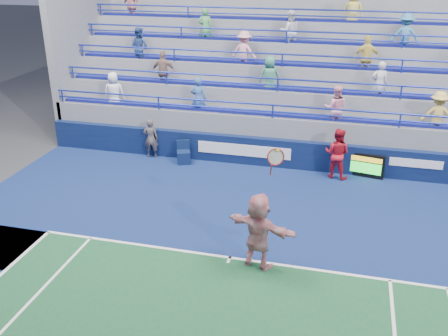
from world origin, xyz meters
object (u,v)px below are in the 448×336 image
(tennis_player, at_px, (259,231))
(line_judge, at_px, (151,138))
(serve_speed_board, at_px, (366,166))
(judge_chair, at_px, (184,156))
(ball_girl, at_px, (337,153))

(tennis_player, xyz_separation_m, line_judge, (-5.50, 6.37, -0.25))
(serve_speed_board, relative_size, tennis_player, 0.39)
(tennis_player, bearing_deg, judge_chair, 123.61)
(tennis_player, relative_size, line_judge, 2.09)
(serve_speed_board, bearing_deg, ball_girl, -164.31)
(serve_speed_board, bearing_deg, line_judge, -179.30)
(serve_speed_board, relative_size, judge_chair, 1.46)
(judge_chair, relative_size, ball_girl, 0.47)
(tennis_player, bearing_deg, ball_girl, 74.70)
(judge_chair, distance_m, tennis_player, 7.36)
(serve_speed_board, xyz_separation_m, line_judge, (-8.25, -0.10, 0.34))
(judge_chair, distance_m, ball_girl, 5.78)
(ball_girl, bearing_deg, line_judge, 11.84)
(tennis_player, distance_m, ball_girl, 6.40)
(tennis_player, distance_m, line_judge, 8.42)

